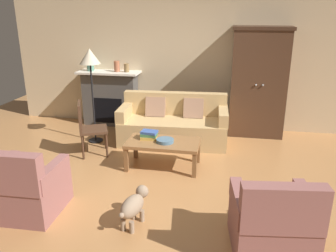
% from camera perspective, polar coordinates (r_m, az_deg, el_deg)
% --- Properties ---
extents(ground_plane, '(9.60, 9.60, 0.00)m').
position_cam_1_polar(ground_plane, '(5.01, -1.12, -8.85)').
color(ground_plane, '#B27A47').
extents(back_wall, '(7.20, 0.10, 2.80)m').
position_cam_1_polar(back_wall, '(7.02, 3.10, 11.20)').
color(back_wall, beige).
rests_on(back_wall, ground).
extents(fireplace, '(1.26, 0.48, 1.12)m').
position_cam_1_polar(fireplace, '(7.30, -9.48, 4.62)').
color(fireplace, '#4C4947').
rests_on(fireplace, ground).
extents(armoire, '(1.06, 0.57, 2.03)m').
position_cam_1_polar(armoire, '(6.71, 14.67, 6.97)').
color(armoire, '#472D1E').
rests_on(armoire, ground).
extents(couch, '(1.96, 0.96, 0.86)m').
position_cam_1_polar(couch, '(6.28, 0.91, 0.16)').
color(couch, tan).
rests_on(couch, ground).
extents(coffee_table, '(1.10, 0.60, 0.42)m').
position_cam_1_polar(coffee_table, '(5.25, -0.81, -3.11)').
color(coffee_table, olive).
rests_on(coffee_table, ground).
extents(fruit_bowl, '(0.26, 0.26, 0.05)m').
position_cam_1_polar(fruit_bowl, '(5.19, -0.48, -2.44)').
color(fruit_bowl, slate).
rests_on(fruit_bowl, coffee_table).
extents(book_stack, '(0.26, 0.20, 0.13)m').
position_cam_1_polar(book_stack, '(5.32, -3.15, -1.47)').
color(book_stack, gold).
rests_on(book_stack, coffee_table).
extents(mantel_vase_jade, '(0.14, 0.14, 0.19)m').
position_cam_1_polar(mantel_vase_jade, '(7.30, -12.65, 9.59)').
color(mantel_vase_jade, slate).
rests_on(mantel_vase_jade, fireplace).
extents(mantel_vase_terracotta, '(0.11, 0.11, 0.22)m').
position_cam_1_polar(mantel_vase_terracotta, '(7.09, -8.43, 9.70)').
color(mantel_vase_terracotta, '#A86042').
rests_on(mantel_vase_terracotta, fireplace).
extents(mantel_vase_bronze, '(0.10, 0.10, 0.17)m').
position_cam_1_polar(mantel_vase_bronze, '(7.04, -6.85, 9.51)').
color(mantel_vase_bronze, olive).
rests_on(mantel_vase_bronze, fireplace).
extents(armchair_near_left, '(0.80, 0.79, 0.88)m').
position_cam_1_polar(armchair_near_left, '(4.45, -22.42, -9.60)').
color(armchair_near_left, '#935B56').
rests_on(armchair_near_left, ground).
extents(armchair_near_right, '(0.86, 0.86, 0.88)m').
position_cam_1_polar(armchair_near_right, '(3.68, 16.87, -15.22)').
color(armchair_near_right, '#935B56').
rests_on(armchair_near_right, ground).
extents(side_chair_wooden, '(0.58, 0.58, 0.90)m').
position_cam_1_polar(side_chair_wooden, '(5.81, -13.08, 0.10)').
color(side_chair_wooden, '#472D1E').
rests_on(side_chair_wooden, ground).
extents(floor_lamp, '(0.36, 0.36, 1.68)m').
position_cam_1_polar(floor_lamp, '(6.18, -12.70, 10.25)').
color(floor_lamp, black).
rests_on(floor_lamp, ground).
extents(dog, '(0.29, 0.56, 0.39)m').
position_cam_1_polar(dog, '(3.98, -5.68, -12.84)').
color(dog, gray).
rests_on(dog, ground).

